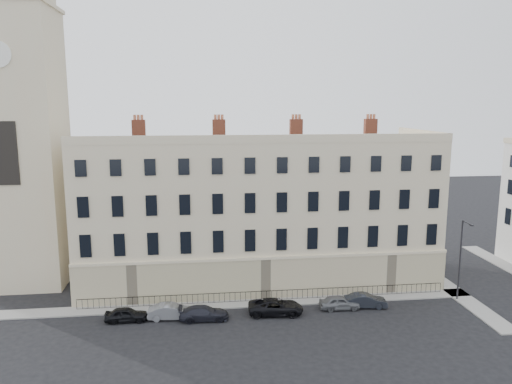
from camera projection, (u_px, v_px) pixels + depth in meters
ground at (344, 322)px, 43.05m from camera, size 160.00×160.00×0.00m
terrace at (258, 210)px, 52.69m from camera, size 36.22×12.22×17.00m
church_tower at (17, 103)px, 49.79m from camera, size 8.00×8.13×44.00m
pavement_terrace at (225, 304)px, 46.72m from camera, size 48.00×2.00×0.12m
pavement_east_return at (442, 282)px, 52.42m from camera, size 2.00×24.00×0.12m
railings at (266, 296)px, 47.50m from camera, size 35.00×0.04×0.96m
car_a at (126, 315)px, 43.13m from camera, size 3.64×1.47×1.24m
car_b at (171, 312)px, 43.62m from camera, size 4.15×1.65×1.34m
car_c at (204, 313)px, 43.41m from camera, size 4.35×1.84×1.25m
car_d at (276, 307)px, 44.61m from camera, size 5.10×2.68×1.37m
car_e at (340, 302)px, 45.69m from camera, size 3.76×1.61×1.26m
car_f at (366, 301)px, 46.08m from camera, size 4.04×1.87×1.28m
streetlamp at (461, 257)px, 47.01m from camera, size 0.21×1.71×7.90m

